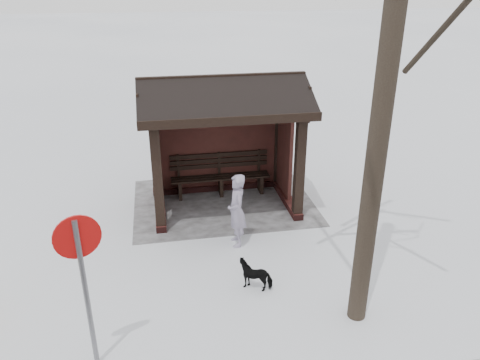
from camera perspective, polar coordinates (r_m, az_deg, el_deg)
name	(u,v)px	position (r m, az deg, el deg)	size (l,w,h in m)	color
ground	(225,206)	(11.07, -1.89, -3.16)	(120.00, 120.00, 0.00)	silver
trampled_patch	(223,202)	(11.24, -2.05, -2.66)	(4.20, 3.20, 0.02)	gray
bus_shelter	(222,115)	(10.41, -2.19, 7.90)	(3.60, 2.40, 3.09)	#331312
pedestrian	(237,211)	(9.22, -0.40, -3.75)	(0.55, 0.36, 1.51)	#9289A0
dog	(256,274)	(8.28, 1.94, -11.35)	(0.28, 0.62, 0.52)	black
road_sign	(81,261)	(6.35, -18.80, -9.38)	(0.58, 0.21, 2.35)	slate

